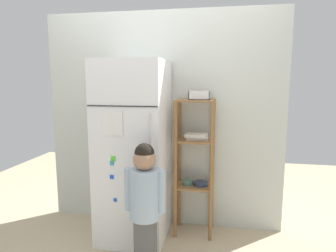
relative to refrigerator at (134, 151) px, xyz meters
name	(u,v)px	position (x,y,z in m)	size (l,w,h in m)	color
ground_plane	(155,238)	(0.20, -0.02, -0.85)	(6.00, 6.00, 0.00)	tan
kitchen_wall_back	(162,121)	(0.20, 0.34, 0.25)	(2.45, 0.03, 2.19)	silver
refrigerator	(134,151)	(0.00, 0.00, 0.00)	(0.62, 0.65, 1.69)	white
child_standing	(145,194)	(0.23, -0.47, -0.22)	(0.33, 0.25, 1.03)	#565556
pantry_shelf_unit	(195,157)	(0.56, 0.16, -0.07)	(0.37, 0.29, 1.33)	olive
fruit_bin	(199,96)	(0.60, 0.18, 0.52)	(0.19, 0.17, 0.08)	white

